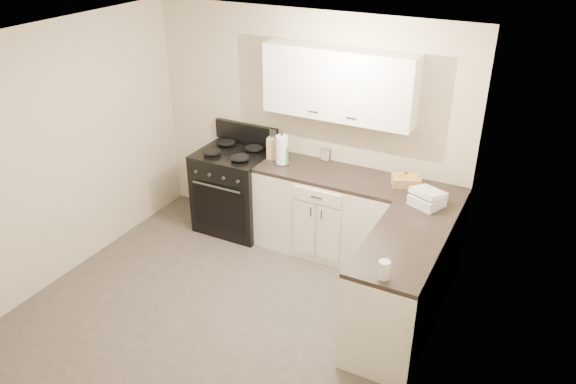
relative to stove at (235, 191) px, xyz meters
The scene contains 21 objects.
floor 1.71m from the stove, 63.49° to the right, with size 3.60×3.60×0.00m, color #473F38.
ceiling 2.62m from the stove, 63.49° to the right, with size 3.60×3.60×0.00m, color white.
wall_back 1.13m from the stove, 23.83° to the left, with size 3.60×3.60×0.00m, color beige.
wall_right 3.04m from the stove, 30.19° to the right, with size 3.60×3.60×0.00m, color beige.
wall_left 1.98m from the stove, 125.81° to the right, with size 3.60×3.60×0.00m, color beige.
wall_front 3.45m from the stove, 77.34° to the right, with size 3.60×3.60×0.00m, color beige.
base_cabinets_back 1.16m from the stove, ahead, with size 1.55×0.60×0.90m, color silver.
base_cabinets_right 2.32m from the stove, 15.62° to the right, with size 0.60×1.90×0.90m, color silver.
countertop_back 1.25m from the stove, ahead, with size 1.55×0.60×0.04m, color black.
countertop_right 2.37m from the stove, 15.62° to the right, with size 0.60×1.90×0.04m, color black.
upper_cabinets 1.81m from the stove, ahead, with size 1.55×0.30×0.70m, color white.
stove is the anchor object (origin of this frame).
knife_block 0.76m from the stove, ahead, with size 0.11×0.10×0.24m, color tan.
paper_towel 0.89m from the stove, ahead, with size 0.13×0.13×0.32m, color white.
soap_bottle 0.88m from the stove, ahead, with size 0.07×0.07×0.20m, color green.
picture_frame 1.17m from the stove, 15.97° to the left, with size 0.10×0.01×0.13m, color black.
wicker_basket 2.02m from the stove, ahead, with size 0.28×0.19×0.09m, color tan.
countertop_grill 2.30m from the stove, ahead, with size 0.27×0.25×0.10m, color silver.
glass_jar 2.74m from the stove, 33.31° to the right, with size 0.09×0.09×0.15m, color silver.
oven_mitt_near 2.21m from the stove, 29.91° to the right, with size 0.02×0.16×0.28m, color black.
oven_mitt_far 2.14m from the stove, 26.77° to the right, with size 0.02×0.15×0.27m, color black.
Camera 1 is at (2.44, -3.35, 3.41)m, focal length 35.00 mm.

